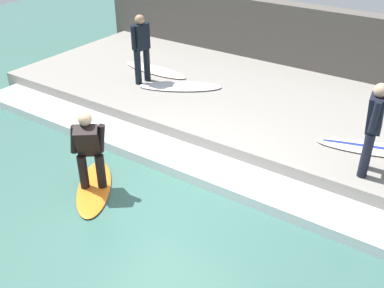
{
  "coord_description": "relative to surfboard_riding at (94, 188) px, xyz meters",
  "views": [
    {
      "loc": [
        -4.65,
        -3.7,
        4.57
      ],
      "look_at": [
        0.8,
        0.0,
        0.7
      ],
      "focal_mm": 42.0,
      "sensor_mm": 36.0,
      "label": 1
    }
  ],
  "objects": [
    {
      "name": "wave_foam_crest",
      "position": [
        1.49,
        -1.2,
        0.06
      ],
      "size": [
        0.87,
        11.61,
        0.19
      ],
      "primitive_type": "cube",
      "color": "white",
      "rests_on": "ground_plane"
    },
    {
      "name": "surfboard_spare",
      "position": [
        3.63,
        0.77,
        0.41
      ],
      "size": [
        1.51,
        1.94,
        0.06
      ],
      "color": "silver",
      "rests_on": "concrete_ledge"
    },
    {
      "name": "ground_plane",
      "position": [
        0.42,
        -1.2,
        -0.03
      ],
      "size": [
        28.0,
        28.0,
        0.0
      ],
      "primitive_type": "plane",
      "color": "#386056"
    },
    {
      "name": "surfer_riding",
      "position": [
        0.0,
        0.0,
        0.81
      ],
      "size": [
        0.57,
        0.56,
        1.4
      ],
      "color": "black",
      "rests_on": "surfboard_riding"
    },
    {
      "name": "surfboard_waiting_near",
      "position": [
        3.27,
        -3.69,
        0.41
      ],
      "size": [
        1.01,
        1.98,
        0.07
      ],
      "color": "white",
      "rests_on": "concrete_ledge"
    },
    {
      "name": "surfboard_waiting_far",
      "position": [
        4.12,
        1.89,
        0.41
      ],
      "size": [
        0.57,
        1.91,
        0.06
      ],
      "color": "beige",
      "rests_on": "concrete_ledge"
    },
    {
      "name": "surfer_waiting_far",
      "position": [
        3.4,
        1.69,
        1.28
      ],
      "size": [
        0.54,
        0.27,
        1.6
      ],
      "color": "black",
      "rests_on": "concrete_ledge"
    },
    {
      "name": "surfer_waiting_near",
      "position": [
        2.47,
        -3.77,
        1.26
      ],
      "size": [
        0.53,
        0.31,
        1.57
      ],
      "color": "black",
      "rests_on": "concrete_ledge"
    },
    {
      "name": "surfboard_riding",
      "position": [
        0.0,
        0.0,
        0.0
      ],
      "size": [
        1.65,
        1.46,
        0.06
      ],
      "color": "orange",
      "rests_on": "ground_plane"
    },
    {
      "name": "back_wall",
      "position": [
        6.58,
        -1.2,
        0.94
      ],
      "size": [
        0.5,
        12.83,
        1.94
      ],
      "primitive_type": "cube",
      "color": "#544F49",
      "rests_on": "ground_plane"
    },
    {
      "name": "concrete_ledge",
      "position": [
        4.13,
        -1.2,
        0.18
      ],
      "size": [
        4.4,
        12.22,
        0.41
      ],
      "primitive_type": "cube",
      "color": "gray",
      "rests_on": "ground_plane"
    }
  ]
}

